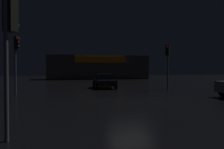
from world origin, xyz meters
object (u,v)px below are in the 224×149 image
at_px(traffic_signal_main, 16,53).
at_px(car_near, 104,81).
at_px(traffic_signal_cross_left, 10,31).
at_px(store_building, 97,67).
at_px(traffic_signal_opposite, 168,59).

relative_size(traffic_signal_main, car_near, 1.01).
distance_m(traffic_signal_main, traffic_signal_cross_left, 13.27).
bearing_deg(traffic_signal_cross_left, traffic_signal_main, 95.88).
distance_m(store_building, traffic_signal_opposite, 27.15).
xyz_separation_m(traffic_signal_opposite, traffic_signal_cross_left, (-11.50, -13.42, 0.05)).
xyz_separation_m(store_building, traffic_signal_opposite, (1.29, -27.11, 0.63)).
xyz_separation_m(store_building, traffic_signal_main, (-11.57, -27.34, 0.91)).
distance_m(store_building, car_near, 23.78).
bearing_deg(store_building, traffic_signal_cross_left, -104.14).
bearing_deg(car_near, store_building, 80.90).
height_order(traffic_signal_cross_left, car_near, traffic_signal_cross_left).
bearing_deg(traffic_signal_opposite, store_building, 92.72).
xyz_separation_m(traffic_signal_cross_left, car_near, (6.46, 17.10, -2.19)).
relative_size(traffic_signal_main, traffic_signal_cross_left, 1.13).
distance_m(traffic_signal_opposite, traffic_signal_cross_left, 17.67).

